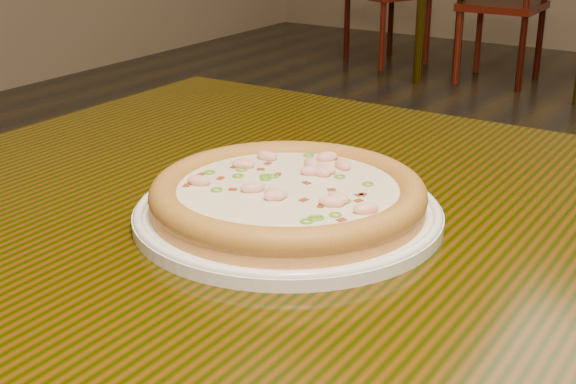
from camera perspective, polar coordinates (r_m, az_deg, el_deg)
The scene contains 4 objects.
hero_table at distance 0.82m, azimuth 9.10°, elevation -9.04°, with size 1.20×0.80×0.75m.
plate at distance 0.78m, azimuth 0.00°, elevation -1.46°, with size 0.30×0.30×0.02m.
pizza at distance 0.78m, azimuth 0.01°, elevation -0.19°, with size 0.27×0.27×0.03m.
chair_b at distance 4.74m, azimuth 15.68°, elevation 12.69°, with size 0.43×0.43×0.95m.
Camera 1 is at (0.18, -1.14, 1.06)m, focal length 50.00 mm.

